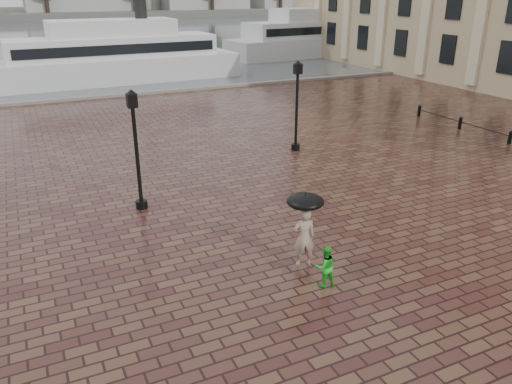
% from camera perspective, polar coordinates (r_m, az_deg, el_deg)
% --- Properties ---
extents(ground, '(300.00, 300.00, 0.00)m').
position_cam_1_polar(ground, '(14.48, 21.99, -12.22)').
color(ground, '#361A18').
rests_on(ground, ground).
extents(harbour_water, '(240.00, 240.00, 0.00)m').
position_cam_1_polar(harbour_water, '(100.44, -20.57, 16.46)').
color(harbour_water, '#434A51').
rests_on(harbour_water, ground).
extents(quay_edge, '(80.00, 0.60, 0.30)m').
position_cam_1_polar(quay_edge, '(41.54, -11.76, 10.96)').
color(quay_edge, slate).
rests_on(quay_edge, ground).
extents(far_shore, '(300.00, 60.00, 2.00)m').
position_cam_1_polar(far_shore, '(168.09, -23.16, 18.27)').
color(far_shore, '#4C4C47').
rests_on(far_shore, ground).
extents(street_lamps, '(15.44, 12.44, 4.40)m').
position_cam_1_polar(street_lamps, '(24.08, -13.96, 8.44)').
color(street_lamps, black).
rests_on(street_lamps, ground).
extents(adult_pedestrian, '(0.77, 0.60, 1.86)m').
position_cam_1_polar(adult_pedestrian, '(14.98, 5.49, -5.20)').
color(adult_pedestrian, gray).
rests_on(adult_pedestrian, ground).
extents(child_pedestrian, '(0.64, 0.52, 1.26)m').
position_cam_1_polar(child_pedestrian, '(14.17, 7.87, -8.41)').
color(child_pedestrian, green).
rests_on(child_pedestrian, ground).
extents(ferry_near, '(22.42, 6.33, 7.28)m').
position_cam_1_polar(ferry_near, '(47.62, -15.81, 14.68)').
color(ferry_near, silver).
rests_on(ferry_near, ground).
extents(ferry_far, '(23.84, 8.35, 7.66)m').
position_cam_1_polar(ferry_far, '(65.49, 6.79, 17.28)').
color(ferry_far, silver).
rests_on(ferry_far, ground).
extents(umbrella, '(1.10, 1.10, 1.19)m').
position_cam_1_polar(umbrella, '(14.48, 5.66, -1.08)').
color(umbrella, black).
rests_on(umbrella, ground).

